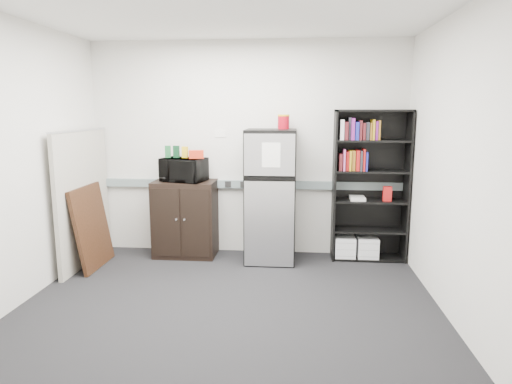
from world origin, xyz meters
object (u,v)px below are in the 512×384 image
Objects in this scene: cubicle_partition at (83,198)px; bookshelf at (368,182)px; microwave at (184,170)px; cabinet at (185,218)px; refrigerator at (271,196)px.

bookshelf is at bearing 8.13° from cubicle_partition.
microwave is at bearing -177.95° from bookshelf.
cubicle_partition is 1.68× the size of cabinet.
bookshelf is 3.45m from cubicle_partition.
microwave is at bearing -90.00° from cabinet.
bookshelf reaches higher than cabinet.
bookshelf is 1.14× the size of refrigerator.
refrigerator is at bearing 8.74° from cubicle_partition.
refrigerator reaches higher than cabinet.
cubicle_partition is 1.23m from microwave.
microwave is 0.32× the size of refrigerator.
cubicle_partition is 2.24m from refrigerator.
cubicle_partition reaches higher than refrigerator.
cubicle_partition is 1.00× the size of refrigerator.
bookshelf is 1.92× the size of cabinet.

